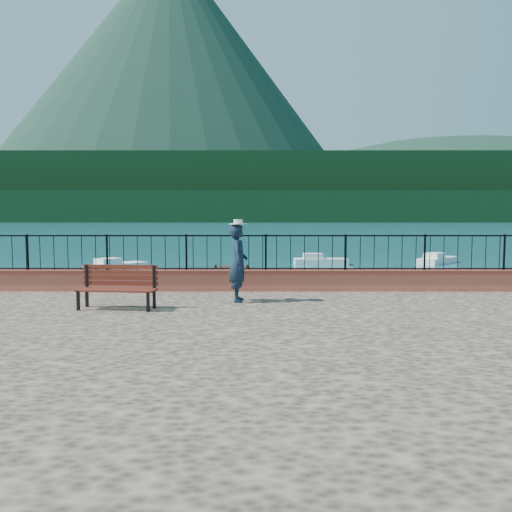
{
  "coord_description": "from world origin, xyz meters",
  "views": [
    {
      "loc": [
        -0.55,
        -10.05,
        3.25
      ],
      "look_at": [
        -0.57,
        2.0,
        2.3
      ],
      "focal_mm": 35.0,
      "sensor_mm": 36.0,
      "label": 1
    }
  ],
  "objects_px": {
    "person": "(238,263)",
    "boat_2": "(356,276)",
    "park_bench": "(117,296)",
    "boat_0": "(126,287)",
    "boat_4": "(321,259)",
    "boat_5": "(438,258)",
    "boat_1": "(396,282)",
    "boat_3": "(116,264)"
  },
  "relations": [
    {
      "from": "boat_2",
      "to": "boat_5",
      "type": "bearing_deg",
      "value": 24.12
    },
    {
      "from": "boat_2",
      "to": "boat_3",
      "type": "xyz_separation_m",
      "value": [
        -13.33,
        6.36,
        0.0
      ]
    },
    {
      "from": "boat_0",
      "to": "boat_5",
      "type": "xyz_separation_m",
      "value": [
        17.97,
        14.5,
        0.0
      ]
    },
    {
      "from": "park_bench",
      "to": "boat_4",
      "type": "relative_size",
      "value": 0.5
    },
    {
      "from": "boat_4",
      "to": "boat_5",
      "type": "xyz_separation_m",
      "value": [
        8.3,
        0.98,
        0.0
      ]
    },
    {
      "from": "boat_2",
      "to": "boat_0",
      "type": "bearing_deg",
      "value": 169.75
    },
    {
      "from": "person",
      "to": "boat_3",
      "type": "distance_m",
      "value": 19.96
    },
    {
      "from": "boat_4",
      "to": "boat_3",
      "type": "bearing_deg",
      "value": -166.07
    },
    {
      "from": "park_bench",
      "to": "boat_5",
      "type": "distance_m",
      "value": 28.46
    },
    {
      "from": "park_bench",
      "to": "boat_3",
      "type": "relative_size",
      "value": 0.47
    },
    {
      "from": "person",
      "to": "boat_5",
      "type": "relative_size",
      "value": 0.48
    },
    {
      "from": "boat_3",
      "to": "boat_4",
      "type": "relative_size",
      "value": 1.06
    },
    {
      "from": "boat_1",
      "to": "boat_4",
      "type": "bearing_deg",
      "value": 100.09
    },
    {
      "from": "person",
      "to": "boat_0",
      "type": "height_order",
      "value": "person"
    },
    {
      "from": "boat_0",
      "to": "boat_2",
      "type": "relative_size",
      "value": 0.81
    },
    {
      "from": "boat_5",
      "to": "boat_2",
      "type": "bearing_deg",
      "value": -172.2
    },
    {
      "from": "person",
      "to": "boat_0",
      "type": "xyz_separation_m",
      "value": [
        -4.88,
        8.17,
        -1.73
      ]
    },
    {
      "from": "boat_4",
      "to": "boat_0",
      "type": "bearing_deg",
      "value": -127.0
    },
    {
      "from": "park_bench",
      "to": "boat_0",
      "type": "distance_m",
      "value": 9.51
    },
    {
      "from": "park_bench",
      "to": "boat_3",
      "type": "height_order",
      "value": "park_bench"
    },
    {
      "from": "boat_0",
      "to": "boat_5",
      "type": "relative_size",
      "value": 0.9
    },
    {
      "from": "person",
      "to": "boat_2",
      "type": "bearing_deg",
      "value": -24.61
    },
    {
      "from": "park_bench",
      "to": "boat_2",
      "type": "relative_size",
      "value": 0.41
    },
    {
      "from": "boat_1",
      "to": "boat_3",
      "type": "height_order",
      "value": "same"
    },
    {
      "from": "boat_0",
      "to": "boat_4",
      "type": "distance_m",
      "value": 16.63
    },
    {
      "from": "person",
      "to": "boat_1",
      "type": "relative_size",
      "value": 0.53
    },
    {
      "from": "park_bench",
      "to": "boat_5",
      "type": "bearing_deg",
      "value": 62.42
    },
    {
      "from": "boat_4",
      "to": "park_bench",
      "type": "bearing_deg",
      "value": -109.6
    },
    {
      "from": "person",
      "to": "boat_2",
      "type": "relative_size",
      "value": 0.43
    },
    {
      "from": "boat_0",
      "to": "boat_4",
      "type": "height_order",
      "value": "same"
    },
    {
      "from": "boat_3",
      "to": "boat_4",
      "type": "height_order",
      "value": "same"
    },
    {
      "from": "boat_0",
      "to": "boat_4",
      "type": "relative_size",
      "value": 0.98
    },
    {
      "from": "boat_3",
      "to": "boat_4",
      "type": "distance_m",
      "value": 13.38
    },
    {
      "from": "boat_1",
      "to": "boat_2",
      "type": "relative_size",
      "value": 0.81
    },
    {
      "from": "boat_3",
      "to": "park_bench",
      "type": "bearing_deg",
      "value": -125.54
    },
    {
      "from": "boat_5",
      "to": "person",
      "type": "bearing_deg",
      "value": -166.33
    },
    {
      "from": "person",
      "to": "boat_4",
      "type": "xyz_separation_m",
      "value": [
        4.79,
        21.7,
        -1.73
      ]
    },
    {
      "from": "park_bench",
      "to": "boat_1",
      "type": "relative_size",
      "value": 0.51
    },
    {
      "from": "boat_0",
      "to": "boat_5",
      "type": "distance_m",
      "value": 23.1
    },
    {
      "from": "person",
      "to": "boat_1",
      "type": "bearing_deg",
      "value": -34.79
    },
    {
      "from": "person",
      "to": "boat_5",
      "type": "distance_m",
      "value": 26.24
    },
    {
      "from": "boat_5",
      "to": "park_bench",
      "type": "bearing_deg",
      "value": -169.96
    }
  ]
}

